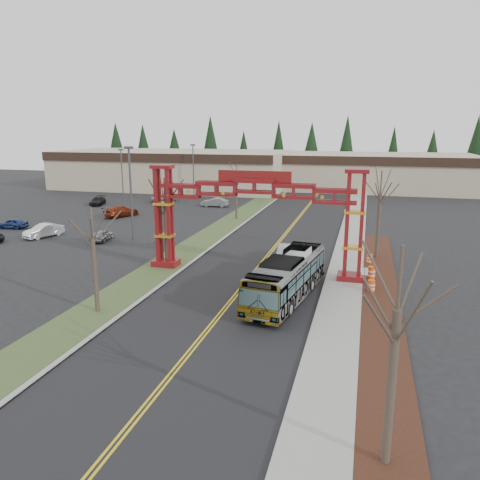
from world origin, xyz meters
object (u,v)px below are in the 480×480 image
(parked_car_mid_b, at_px, (12,223))
(transit_bus, at_px, (287,277))
(parked_car_near_b, at_px, (44,231))
(bare_tree_median_mid, at_px, (165,205))
(parked_car_near_a, at_px, (102,235))
(parked_car_far_a, at_px, (215,202))
(bare_tree_right_near, at_px, (397,311))
(parked_car_far_b, at_px, (165,198))
(bare_tree_right_far, at_px, (380,194))
(bare_tree_median_far, at_px, (236,178))
(light_pole_near, at_px, (131,187))
(parked_car_mid_a, at_px, (121,211))
(bare_tree_median_near, at_px, (92,238))
(light_pole_mid, at_px, (122,173))
(barrel_north, at_px, (370,259))
(street_sign, at_px, (364,275))
(parked_car_far_c, at_px, (98,201))
(barrel_mid, at_px, (371,273))
(silver_sedan, at_px, (287,254))
(retail_building_west, at_px, (174,169))
(light_pole_far, at_px, (193,167))
(barrel_south, at_px, (371,286))
(retail_building_east, at_px, (374,172))
(gateway_arch, at_px, (254,203))

(parked_car_mid_b, bearing_deg, transit_bus, 61.24)
(parked_car_near_b, bearing_deg, bare_tree_median_mid, -2.35)
(parked_car_near_a, relative_size, parked_car_far_a, 0.86)
(bare_tree_right_near, bearing_deg, parked_car_far_b, 121.02)
(parked_car_mid_b, height_order, bare_tree_right_far, bare_tree_right_far)
(parked_car_near_b, bearing_deg, bare_tree_median_far, 60.11)
(parked_car_near_b, height_order, light_pole_near, light_pole_near)
(parked_car_mid_a, xyz_separation_m, parked_car_far_a, (9.90, 11.53, -0.05))
(parked_car_far_a, bearing_deg, transit_bus, 22.70)
(bare_tree_median_near, relative_size, light_pole_mid, 0.80)
(parked_car_far_a, relative_size, bare_tree_median_mid, 0.55)
(barrel_north, bearing_deg, light_pole_mid, 146.88)
(street_sign, bearing_deg, bare_tree_median_mid, 169.63)
(parked_car_far_c, height_order, barrel_mid, parked_car_far_c)
(silver_sedan, xyz_separation_m, parked_car_far_a, (-16.24, 28.32, -0.10))
(parked_car_far_a, bearing_deg, retail_building_west, -146.20)
(bare_tree_right_far, bearing_deg, bare_tree_median_mid, -157.88)
(bare_tree_median_near, xyz_separation_m, street_sign, (16.99, 8.20, -3.60))
(bare_tree_right_far, distance_m, light_pole_mid, 44.94)
(retail_building_west, xyz_separation_m, bare_tree_median_far, (22.00, -30.78, 1.77))
(retail_building_west, distance_m, light_pole_far, 15.13)
(light_pole_far, bearing_deg, barrel_north, -50.05)
(bare_tree_median_far, height_order, light_pole_far, light_pole_far)
(parked_car_near_b, relative_size, barrel_mid, 4.10)
(bare_tree_right_near, bearing_deg, barrel_south, 91.42)
(transit_bus, relative_size, bare_tree_median_near, 1.60)
(bare_tree_median_mid, relative_size, barrel_mid, 7.14)
(light_pole_near, bearing_deg, parked_car_far_a, 86.75)
(parked_car_far_c, height_order, barrel_south, parked_car_far_c)
(bare_tree_right_near, bearing_deg, parked_car_near_b, 141.94)
(bare_tree_median_near, height_order, bare_tree_median_far, bare_tree_median_far)
(retail_building_east, height_order, bare_tree_median_mid, bare_tree_median_mid)
(light_pole_near, bearing_deg, parked_car_near_a, -163.40)
(retail_building_west, distance_m, parked_car_far_b, 20.71)
(transit_bus, xyz_separation_m, barrel_south, (5.85, 2.88, -1.09))
(retail_building_east, xyz_separation_m, transit_bus, (-6.31, -67.20, -1.93))
(bare_tree_median_near, height_order, light_pole_near, light_pole_near)
(parked_car_far_a, relative_size, barrel_mid, 3.91)
(retail_building_west, relative_size, retail_building_east, 1.21)
(bare_tree_median_far, relative_size, light_pole_mid, 0.85)
(retail_building_east, distance_m, barrel_mid, 61.14)
(bare_tree_median_far, distance_m, light_pole_mid, 21.98)
(parked_car_mid_b, xyz_separation_m, parked_car_far_c, (0.07, 18.88, 0.01))
(gateway_arch, height_order, barrel_north, gateway_arch)
(parked_car_near_b, xyz_separation_m, barrel_mid, (35.53, -6.16, -0.19))
(bare_tree_median_near, distance_m, light_pole_far, 54.43)
(light_pole_near, bearing_deg, parked_car_near_b, -174.25)
(parked_car_near_a, xyz_separation_m, light_pole_near, (3.26, 0.97, 5.22))
(parked_car_far_b, height_order, light_pole_mid, light_pole_mid)
(silver_sedan, xyz_separation_m, parked_car_near_b, (-28.17, 3.05, -0.06))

